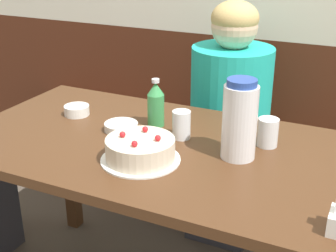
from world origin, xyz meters
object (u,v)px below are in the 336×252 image
object	(u,v)px
water_pitcher	(240,120)
soju_bottle	(156,104)
bowl_rice_small	(77,110)
glass_water_tall	(181,125)
bowl_soup_white	(121,127)
glass_tumbler_short	(268,132)
birthday_cake	(140,150)
person_pale_blue_shirt	(229,125)
bench_seat	(231,176)

from	to	relation	value
water_pitcher	soju_bottle	distance (m)	0.39
bowl_rice_small	glass_water_tall	world-z (taller)	glass_water_tall
bowl_soup_white	glass_tumbler_short	size ratio (longest dim) A/B	1.26
birthday_cake	glass_tumbler_short	world-z (taller)	glass_tumbler_short
soju_bottle	glass_tumbler_short	size ratio (longest dim) A/B	1.86
water_pitcher	person_pale_blue_shirt	xyz separation A→B (m)	(-0.23, 0.64, -0.30)
water_pitcher	bowl_soup_white	size ratio (longest dim) A/B	2.13
bowl_rice_small	person_pale_blue_shirt	world-z (taller)	person_pale_blue_shirt
birthday_cake	bench_seat	bearing A→B (deg)	89.27
glass_tumbler_short	bowl_soup_white	bearing A→B (deg)	-168.75
glass_water_tall	person_pale_blue_shirt	xyz separation A→B (m)	(-0.00, 0.58, -0.22)
bench_seat	glass_water_tall	bearing A→B (deg)	-87.38
water_pitcher	soju_bottle	size ratio (longest dim) A/B	1.44
soju_bottle	glass_water_tall	bearing A→B (deg)	-25.98
bowl_soup_white	glass_water_tall	xyz separation A→B (m)	(0.23, 0.04, 0.04)
soju_bottle	person_pale_blue_shirt	bearing A→B (deg)	75.49
bench_seat	water_pitcher	xyz separation A→B (m)	(0.26, -0.81, 0.67)
bench_seat	bowl_soup_white	bearing A→B (deg)	-103.99
glass_tumbler_short	birthday_cake	bearing A→B (deg)	-139.74
person_pale_blue_shirt	glass_tumbler_short	bearing A→B (deg)	30.56
bowl_rice_small	glass_tumbler_short	bearing A→B (deg)	3.25
bowl_soup_white	glass_water_tall	distance (m)	0.24
bowl_soup_white	person_pale_blue_shirt	bearing A→B (deg)	69.74
water_pitcher	glass_water_tall	distance (m)	0.25
bench_seat	water_pitcher	world-z (taller)	water_pitcher
soju_bottle	bowl_rice_small	xyz separation A→B (m)	(-0.34, -0.04, -0.07)
glass_water_tall	person_pale_blue_shirt	world-z (taller)	person_pale_blue_shirt
bench_seat	birthday_cake	xyz separation A→B (m)	(-0.01, -0.97, 0.58)
bowl_soup_white	water_pitcher	bearing A→B (deg)	-2.96
birthday_cake	bowl_soup_white	xyz separation A→B (m)	(-0.18, 0.19, -0.02)
bowl_soup_white	glass_tumbler_short	xyz separation A→B (m)	(0.53, 0.10, 0.04)
bowl_rice_small	person_pale_blue_shirt	distance (m)	0.75
glass_water_tall	person_pale_blue_shirt	size ratio (longest dim) A/B	0.09
glass_water_tall	glass_tumbler_short	world-z (taller)	glass_water_tall
water_pitcher	soju_bottle	bearing A→B (deg)	160.98
glass_water_tall	glass_tumbler_short	xyz separation A→B (m)	(0.30, 0.07, -0.00)
bowl_rice_small	glass_water_tall	xyz separation A→B (m)	(0.48, -0.02, 0.03)
bowl_soup_white	bench_seat	bearing A→B (deg)	76.01
birthday_cake	glass_tumbler_short	distance (m)	0.45
glass_water_tall	bowl_soup_white	bearing A→B (deg)	-171.07
bench_seat	birthday_cake	world-z (taller)	birthday_cake
glass_tumbler_short	person_pale_blue_shirt	xyz separation A→B (m)	(-0.30, 0.51, -0.22)
birthday_cake	glass_water_tall	xyz separation A→B (m)	(0.05, 0.22, 0.01)
bench_seat	soju_bottle	xyz separation A→B (m)	(-0.10, -0.68, 0.63)
bench_seat	person_pale_blue_shirt	bearing A→B (deg)	-80.18
birthday_cake	glass_tumbler_short	bearing A→B (deg)	40.26
glass_water_tall	water_pitcher	bearing A→B (deg)	-14.60
glass_tumbler_short	bowl_rice_small	bearing A→B (deg)	-176.75
birthday_cake	person_pale_blue_shirt	distance (m)	0.83
soju_bottle	bench_seat	bearing A→B (deg)	81.53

